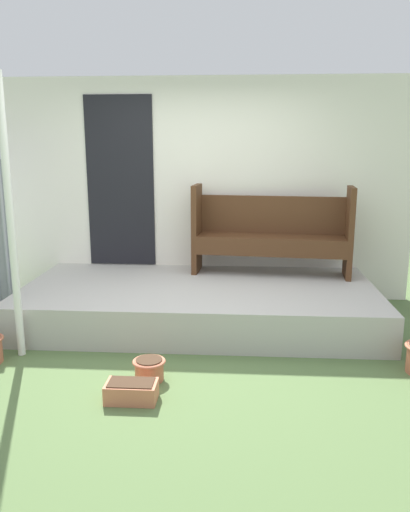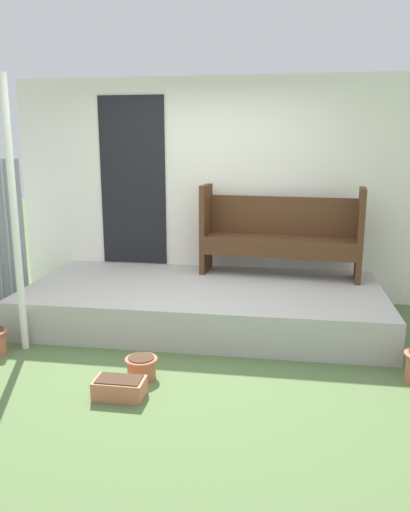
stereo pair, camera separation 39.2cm
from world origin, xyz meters
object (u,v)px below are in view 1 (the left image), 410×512
at_px(bench, 271,229).
at_px(flower_pot_middle, 149,368).
at_px(planter_box_rect, 131,391).
at_px(support_post, 11,221).

xyz_separation_m(bench, flower_pot_middle, (-1.06, -1.96, -0.80)).
height_order(flower_pot_middle, planter_box_rect, flower_pot_middle).
bearing_deg(bench, support_post, -140.56).
distance_m(bench, flower_pot_middle, 2.37).
height_order(bench, planter_box_rect, bench).
distance_m(support_post, bench, 2.78).
distance_m(bench, planter_box_rect, 2.69).
relative_size(support_post, bench, 1.35).
xyz_separation_m(flower_pot_middle, planter_box_rect, (-0.07, -0.33, -0.02)).
bearing_deg(planter_box_rect, flower_pot_middle, 77.78).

